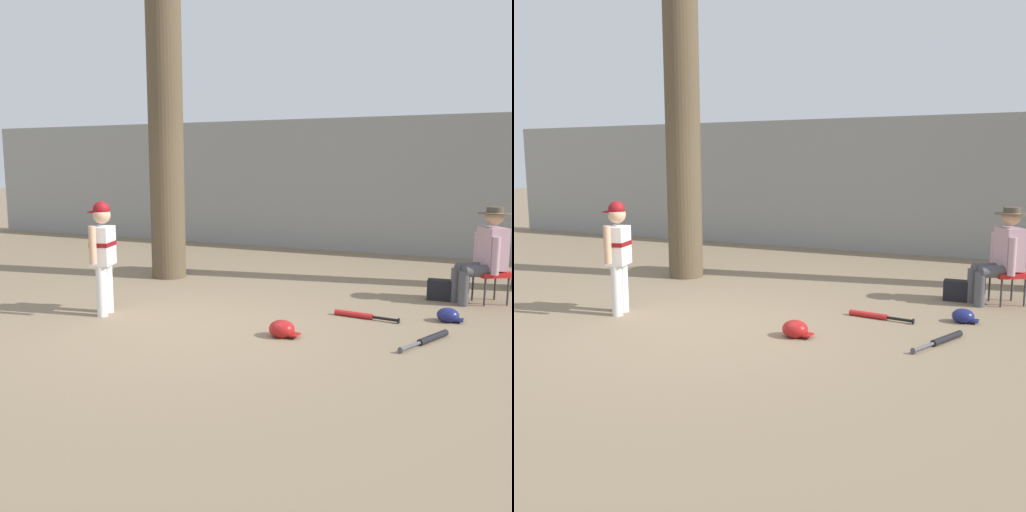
% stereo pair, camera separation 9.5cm
% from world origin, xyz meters
% --- Properties ---
extents(ground_plane, '(60.00, 60.00, 0.00)m').
position_xyz_m(ground_plane, '(0.00, 0.00, 0.00)').
color(ground_plane, '#7F6B51').
extents(concrete_back_wall, '(18.00, 0.36, 2.59)m').
position_xyz_m(concrete_back_wall, '(0.00, 6.11, 1.30)').
color(concrete_back_wall, gray).
rests_on(concrete_back_wall, ground).
extents(tree_near_player, '(0.68, 0.68, 4.69)m').
position_xyz_m(tree_near_player, '(-1.71, 2.32, 2.03)').
color(tree_near_player, brown).
rests_on(tree_near_player, ground).
extents(young_ballplayer, '(0.43, 0.57, 1.31)m').
position_xyz_m(young_ballplayer, '(-1.17, 0.13, 0.74)').
color(young_ballplayer, white).
rests_on(young_ballplayer, ground).
extents(folding_stool, '(0.55, 0.55, 0.41)m').
position_xyz_m(folding_stool, '(2.86, 2.53, 0.36)').
color(folding_stool, red).
rests_on(folding_stool, ground).
extents(seated_spectator, '(0.66, 0.57, 1.20)m').
position_xyz_m(seated_spectator, '(2.78, 2.48, 0.64)').
color(seated_spectator, '#47474C').
rests_on(seated_spectator, ground).
extents(handbag_beside_stool, '(0.35, 0.20, 0.26)m').
position_xyz_m(handbag_beside_stool, '(2.29, 2.45, 0.13)').
color(handbag_beside_stool, black).
rests_on(handbag_beside_stool, ground).
extents(bat_red_barrel, '(0.75, 0.15, 0.07)m').
position_xyz_m(bat_red_barrel, '(1.55, 1.16, 0.03)').
color(bat_red_barrel, red).
rests_on(bat_red_barrel, ground).
extents(bat_black_composite, '(0.37, 0.78, 0.07)m').
position_xyz_m(bat_black_composite, '(2.41, 0.57, 0.03)').
color(bat_black_composite, black).
rests_on(bat_black_composite, ground).
extents(batting_helmet_navy, '(0.28, 0.22, 0.16)m').
position_xyz_m(batting_helmet_navy, '(2.49, 1.41, 0.07)').
color(batting_helmet_navy, navy).
rests_on(batting_helmet_navy, ground).
extents(batting_helmet_red, '(0.32, 0.24, 0.18)m').
position_xyz_m(batting_helmet_red, '(1.03, 0.14, 0.08)').
color(batting_helmet_red, '#A81919').
rests_on(batting_helmet_red, ground).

